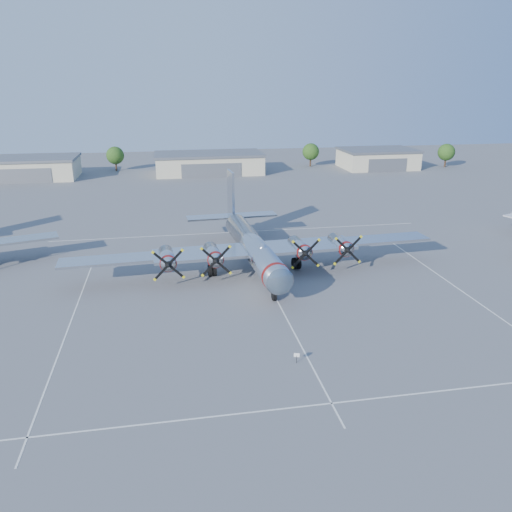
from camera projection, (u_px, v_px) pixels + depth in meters
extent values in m
plane|color=#5E5E61|center=(272.00, 291.00, 58.60)|extent=(260.00, 260.00, 0.00)
cube|color=silver|center=(69.00, 326.00, 50.27)|extent=(0.15, 40.00, 0.01)
cube|color=silver|center=(282.00, 309.00, 53.95)|extent=(0.15, 40.00, 0.01)
cube|color=silver|center=(467.00, 295.00, 57.63)|extent=(0.15, 40.00, 0.01)
cube|color=silver|center=(332.00, 403.00, 38.16)|extent=(60.00, 0.15, 0.01)
cube|color=silver|center=(241.00, 232.00, 81.83)|extent=(60.00, 0.15, 0.01)
cube|color=beige|center=(32.00, 169.00, 126.47)|extent=(22.00, 14.00, 4.80)
cube|color=slate|center=(30.00, 158.00, 125.57)|extent=(22.60, 14.60, 0.60)
cube|color=slate|center=(25.00, 176.00, 120.11)|extent=(12.10, 0.20, 3.60)
cube|color=beige|center=(209.00, 164.00, 133.99)|extent=(28.00, 14.00, 4.80)
cube|color=slate|center=(209.00, 154.00, 133.10)|extent=(28.60, 14.60, 0.60)
cube|color=slate|center=(212.00, 171.00, 127.64)|extent=(15.40, 0.20, 3.60)
cube|color=beige|center=(377.00, 159.00, 142.02)|extent=(20.00, 14.00, 4.80)
cube|color=slate|center=(378.00, 150.00, 141.13)|extent=(20.60, 14.60, 0.60)
cube|color=slate|center=(388.00, 165.00, 135.67)|extent=(11.00, 0.20, 3.60)
cylinder|color=#382619|center=(116.00, 166.00, 137.57)|extent=(0.50, 0.50, 2.80)
sphere|color=#214413|center=(115.00, 155.00, 136.64)|extent=(4.80, 4.80, 4.80)
cylinder|color=#382619|center=(310.00, 162.00, 144.92)|extent=(0.50, 0.50, 2.80)
sphere|color=#214413|center=(311.00, 152.00, 143.98)|extent=(4.80, 4.80, 4.80)
cylinder|color=#382619|center=(445.00, 162.00, 143.84)|extent=(0.50, 0.50, 2.80)
sphere|color=#214413|center=(446.00, 152.00, 142.90)|extent=(4.80, 4.80, 4.80)
cylinder|color=black|center=(297.00, 359.00, 43.54)|extent=(0.05, 0.05, 0.73)
cube|color=white|center=(297.00, 355.00, 43.41)|extent=(0.49, 0.18, 0.37)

